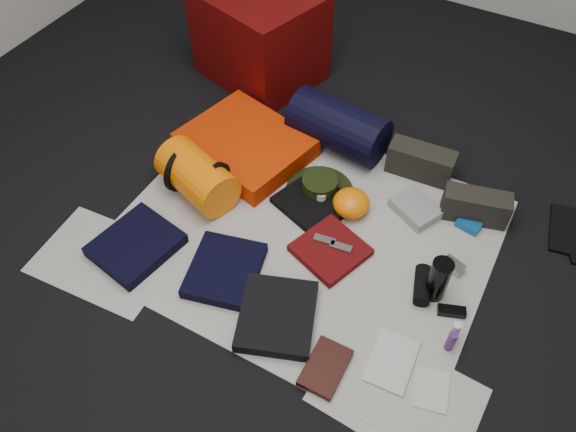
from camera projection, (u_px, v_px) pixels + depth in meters
The scene contains 36 objects.
floor at pixel (305, 235), 2.55m from camera, with size 4.50×4.50×0.02m, color black.
newspaper_mat at pixel (305, 233), 2.54m from camera, with size 1.60×1.30×0.01m, color silver.
newspaper_sheet_front_left at pixel (104, 260), 2.45m from camera, with size 0.58×0.40×0.00m, color silver.
newspaper_sheet_front_right at pixel (398, 395), 2.06m from camera, with size 0.58×0.40×0.00m, color silver.
red_cabinet at pixel (260, 35), 3.10m from camera, with size 0.61×0.51×0.51m, color #540606.
sleeping_pad at pixel (246, 145), 2.83m from camera, with size 0.59×0.48×0.11m, color red.
stuff_sack at pixel (197, 176), 2.60m from camera, with size 0.22×0.22×0.38m, color orange.
sack_strap_left at pixel (180, 170), 2.64m from camera, with size 0.22×0.22×0.03m, color black.
sack_strap_right at pixel (215, 185), 2.58m from camera, with size 0.22×0.22×0.03m, color black.
navy_duffel at pixel (338, 126), 2.80m from camera, with size 0.25×0.25×0.48m, color black.
boonie_brim at pixel (319, 191), 2.69m from camera, with size 0.33×0.33×0.01m, color black.
boonie_crown at pixel (320, 185), 2.66m from camera, with size 0.17×0.17×0.07m, color black.
hiking_boot_left at pixel (421, 162), 2.71m from camera, with size 0.31×0.12×0.16m, color black.
hiking_boot_right at pixel (476, 206), 2.54m from camera, with size 0.30×0.11×0.15m, color black.
flip_flop_left at pixel (562, 229), 2.55m from camera, with size 0.10×0.28×0.02m, color black.
trousers_navy_a at pixel (136, 245), 2.46m from camera, with size 0.30×0.34×0.05m, color black.
trousers_navy_b at pixel (225, 270), 2.37m from camera, with size 0.29×0.33×0.05m, color black.
trousers_charcoal at pixel (277, 316), 2.23m from camera, with size 0.30×0.34×0.05m, color black.
black_tshirt at pixel (314, 203), 2.63m from camera, with size 0.31×0.29×0.03m, color black.
red_shirt at pixel (330, 250), 2.45m from camera, with size 0.27×0.27×0.04m, color #55090A.
orange_stuff_sack at pixel (351, 203), 2.57m from camera, with size 0.17×0.17×0.11m, color orange.
first_aid_pouch at pixel (415, 208), 2.59m from camera, with size 0.21×0.16×0.05m, color gray.
water_bottle at pixel (438, 279), 2.25m from camera, with size 0.09×0.09×0.22m, color black.
speaker at pixel (422, 285), 2.32m from camera, with size 0.07×0.07×0.17m, color black.
compact_camera at pixel (453, 266), 2.40m from camera, with size 0.09×0.06×0.04m, color #A9A9AE.
cyan_case at pixel (468, 225), 2.54m from camera, with size 0.11×0.07×0.03m, color #0E4C8D.
toiletry_purple at pixel (451, 341), 2.14m from camera, with size 0.04×0.04×0.10m, color #492068.
toiletry_clear at pixel (455, 331), 2.16m from camera, with size 0.03×0.03×0.10m, color silver.
paperback_book at pixel (325, 367), 2.11m from camera, with size 0.14×0.22×0.03m, color black.
map_booklet at pixel (392, 362), 2.13m from camera, with size 0.16×0.23×0.01m, color #B9BAB1.
map_printout at pixel (431, 389), 2.07m from camera, with size 0.13×0.16×0.01m, color #B9BAB1.
sunglasses at pixel (452, 311), 2.26m from camera, with size 0.11×0.04×0.03m, color black.
key_cluster at pixel (106, 257), 2.44m from camera, with size 0.07×0.07×0.01m, color #A9A9AE.
tape_roll at pixel (321, 195), 2.61m from camera, with size 0.05×0.05×0.04m, color silver.
energy_bar_a at pixel (324, 240), 2.46m from camera, with size 0.10×0.04×0.01m, color #A9A9AE.
energy_bar_b at pixel (341, 247), 2.43m from camera, with size 0.10×0.04×0.01m, color #A9A9AE.
Camera 1 is at (0.68, -1.40, 2.01)m, focal length 35.00 mm.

